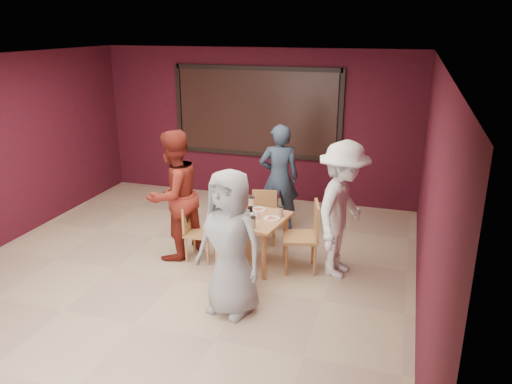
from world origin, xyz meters
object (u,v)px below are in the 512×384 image
(diner_left, at_px, (174,195))
(diner_back, at_px, (279,178))
(chair_front, at_px, (235,257))
(chair_back, at_px, (264,213))
(diner_right, at_px, (342,210))
(dining_table, at_px, (252,222))
(chair_right, at_px, (307,233))
(chair_left, at_px, (196,229))
(diner_front, at_px, (230,243))

(diner_left, bearing_deg, diner_back, 162.18)
(chair_front, bearing_deg, diner_back, 89.92)
(chair_back, xyz_separation_m, diner_right, (1.27, -0.73, 0.47))
(dining_table, xyz_separation_m, diner_left, (-1.12, -0.10, 0.30))
(dining_table, distance_m, chair_front, 0.82)
(dining_table, distance_m, chair_back, 0.81)
(diner_left, xyz_separation_m, diner_right, (2.33, 0.16, -0.01))
(chair_back, bearing_deg, chair_right, -42.91)
(chair_back, bearing_deg, chair_left, -129.77)
(diner_back, xyz_separation_m, diner_right, (1.18, -1.25, 0.04))
(dining_table, bearing_deg, diner_front, -83.67)
(chair_back, xyz_separation_m, chair_left, (-0.74, -0.89, 0.01))
(diner_left, height_order, diner_right, diner_left)
(chair_back, bearing_deg, chair_front, -86.67)
(dining_table, height_order, diner_right, diner_right)
(chair_left, xyz_separation_m, diner_left, (-0.31, 0.00, 0.47))
(chair_left, height_order, diner_back, diner_back)
(chair_back, distance_m, diner_right, 1.54)
(chair_front, xyz_separation_m, chair_back, (-0.09, 1.60, -0.03))
(chair_front, relative_size, diner_front, 0.48)
(chair_back, relative_size, diner_left, 0.43)
(chair_left, relative_size, diner_right, 0.44)
(chair_left, xyz_separation_m, chair_right, (1.56, 0.13, 0.09))
(diner_back, bearing_deg, diner_front, 72.23)
(diner_front, height_order, diner_back, diner_back)
(diner_left, bearing_deg, diner_front, 69.04)
(chair_right, xyz_separation_m, diner_left, (-1.87, -0.13, 0.38))
(diner_back, bearing_deg, chair_front, 69.87)
(diner_left, bearing_deg, chair_left, 110.92)
(dining_table, distance_m, diner_front, 1.27)
(chair_right, distance_m, diner_front, 1.45)
(chair_front, height_order, diner_back, diner_back)
(chair_front, distance_m, diner_front, 0.59)
(chair_front, relative_size, diner_right, 0.46)
(diner_front, height_order, diner_right, diner_right)
(diner_left, relative_size, diner_right, 1.01)
(chair_right, height_order, diner_back, diner_back)
(dining_table, bearing_deg, diner_right, 2.87)
(chair_right, distance_m, diner_left, 1.92)
(chair_front, height_order, diner_front, diner_front)
(chair_front, distance_m, diner_right, 1.53)
(chair_right, bearing_deg, diner_right, 3.65)
(chair_left, distance_m, diner_back, 1.69)
(chair_back, relative_size, chair_right, 0.82)
(chair_left, xyz_separation_m, diner_back, (0.84, 1.41, 0.41))
(dining_table, xyz_separation_m, chair_front, (0.03, -0.80, -0.15))
(dining_table, height_order, diner_front, diner_front)
(chair_back, distance_m, diner_left, 1.46)
(chair_right, xyz_separation_m, diner_back, (-0.72, 1.28, 0.33))
(chair_right, xyz_separation_m, diner_right, (0.45, 0.03, 0.37))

